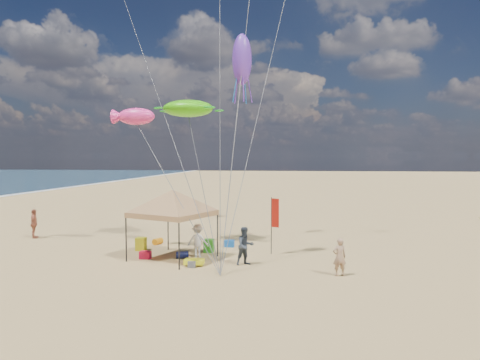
{
  "coord_description": "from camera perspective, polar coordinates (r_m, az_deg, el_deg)",
  "views": [
    {
      "loc": [
        2.99,
        -18.36,
        5.13
      ],
      "look_at": [
        0.0,
        3.0,
        4.0
      ],
      "focal_mm": 34.12,
      "sensor_mm": 36.0,
      "label": 1
    }
  ],
  "objects": [
    {
      "name": "person_near_b",
      "position": [
        21.69,
        0.65,
        -8.25
      ],
      "size": [
        1.11,
        1.05,
        1.8
      ],
      "primitive_type": "imported",
      "rotation": [
        0.0,
        0.0,
        0.58
      ],
      "color": "#323A44",
      "rests_on": "ground"
    },
    {
      "name": "ground",
      "position": [
        19.3,
        -1.26,
        -12.42
      ],
      "size": [
        280.0,
        280.0,
        0.0
      ],
      "primitive_type": "plane",
      "color": "tan",
      "rests_on": "ground"
    },
    {
      "name": "squid_kite",
      "position": [
        23.0,
        0.25,
        14.84
      ],
      "size": [
        1.16,
        1.16,
        2.49
      ],
      "primitive_type": "ellipsoid",
      "rotation": [
        0.0,
        0.0,
        -0.24
      ],
      "color": "#6633B7",
      "rests_on": "ground"
    },
    {
      "name": "feather_flag",
      "position": [
        23.84,
        4.29,
        -4.55
      ],
      "size": [
        0.42,
        0.21,
        2.99
      ],
      "color": "black",
      "rests_on": "ground"
    },
    {
      "name": "canopy_tent",
      "position": [
        22.84,
        -8.42,
        -1.54
      ],
      "size": [
        6.03,
        6.03,
        4.01
      ],
      "color": "black",
      "rests_on": "ground"
    },
    {
      "name": "fish_kite",
      "position": [
        25.49,
        -12.84,
        7.76
      ],
      "size": [
        2.13,
        1.18,
        0.91
      ],
      "primitive_type": "ellipsoid",
      "rotation": [
        0.0,
        0.0,
        0.08
      ],
      "color": "#FF3490",
      "rests_on": "ground"
    },
    {
      "name": "beach_cart",
      "position": [
        21.74,
        -5.75,
        -10.12
      ],
      "size": [
        0.9,
        0.5,
        0.24
      ],
      "primitive_type": "cube",
      "color": "#F8FC1C",
      "rests_on": "ground"
    },
    {
      "name": "cooler_blue",
      "position": [
        26.01,
        -1.34,
        -7.95
      ],
      "size": [
        0.54,
        0.38,
        0.38
      ],
      "primitive_type": "cube",
      "color": "#144FA4",
      "rests_on": "ground"
    },
    {
      "name": "person_far_a",
      "position": [
        31.34,
        -24.36,
        -5.0
      ],
      "size": [
        0.85,
        1.16,
        1.83
      ],
      "primitive_type": "imported",
      "rotation": [
        0.0,
        0.0,
        2.0
      ],
      "color": "#AA5C41",
      "rests_on": "ground"
    },
    {
      "name": "turtle_kite",
      "position": [
        26.9,
        -6.53,
        8.87
      ],
      "size": [
        3.13,
        2.6,
        0.98
      ],
      "primitive_type": "ellipsoid",
      "rotation": [
        0.0,
        0.0,
        0.09
      ],
      "color": "#41CE0B",
      "rests_on": "ground"
    },
    {
      "name": "person_near_c",
      "position": [
        23.47,
        -5.3,
        -7.56
      ],
      "size": [
        1.09,
        0.64,
        1.67
      ],
      "primitive_type": "imported",
      "rotation": [
        0.0,
        0.0,
        3.16
      ],
      "color": "silver",
      "rests_on": "ground"
    },
    {
      "name": "bag_orange",
      "position": [
        27.14,
        -10.25,
        -7.56
      ],
      "size": [
        0.54,
        0.69,
        0.36
      ],
      "primitive_type": "cylinder",
      "rotation": [
        0.0,
        1.57,
        1.22
      ],
      "color": "orange",
      "rests_on": "ground"
    },
    {
      "name": "bag_navy",
      "position": [
        23.31,
        -7.23,
        -9.29
      ],
      "size": [
        0.69,
        0.54,
        0.36
      ],
      "primitive_type": "cylinder",
      "rotation": [
        0.0,
        1.57,
        0.35
      ],
      "color": "black",
      "rests_on": "ground"
    },
    {
      "name": "chair_yellow",
      "position": [
        25.63,
        -12.28,
        -7.82
      ],
      "size": [
        0.5,
        0.5,
        0.7
      ],
      "primitive_type": "cube",
      "color": "gold",
      "rests_on": "ground"
    },
    {
      "name": "crate_grey",
      "position": [
        21.5,
        -6.03,
        -10.44
      ],
      "size": [
        0.34,
        0.3,
        0.28
      ],
      "primitive_type": "cube",
      "color": "slate",
      "rests_on": "ground"
    },
    {
      "name": "cooler_red",
      "position": [
        23.57,
        -11.76,
        -9.16
      ],
      "size": [
        0.54,
        0.38,
        0.38
      ],
      "primitive_type": "cube",
      "color": "red",
      "rests_on": "ground"
    },
    {
      "name": "person_near_a",
      "position": [
        20.21,
        12.32,
        -9.39
      ],
      "size": [
        0.68,
        0.55,
        1.64
      ],
      "primitive_type": "imported",
      "rotation": [
        0.0,
        0.0,
        3.43
      ],
      "color": "tan",
      "rests_on": "ground"
    },
    {
      "name": "chair_green",
      "position": [
        24.62,
        -3.92,
        -8.2
      ],
      "size": [
        0.5,
        0.5,
        0.7
      ],
      "primitive_type": "cube",
      "color": "#277D16",
      "rests_on": "ground"
    }
  ]
}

